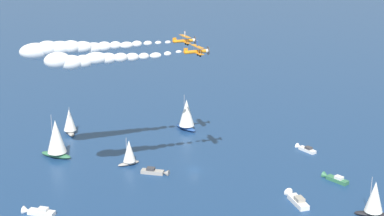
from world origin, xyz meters
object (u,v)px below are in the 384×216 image
Objects in this scene: sailboat_offshore at (56,138)px; biplane_lead at (185,40)px; motorboat_far_port at (334,178)px; motorboat_outer_ring_a at (156,172)px; sailboat_inshore at (129,152)px; sailboat_outer_ring_b at (70,121)px; wingwalker_lead at (185,33)px; motorboat_near_centre at (305,149)px; wingwalker_wingman at (197,43)px; sailboat_far_stbd at (374,198)px; motorboat_trailing at (296,199)px; motorboat_ahead at (37,212)px; biplane_wingman at (197,51)px; sailboat_mid_cluster at (186,114)px.

biplane_lead is (5.24, 39.24, 30.62)m from sailboat_offshore.
motorboat_outer_ring_a is at bearing -101.07° from motorboat_far_port.
biplane_lead is at bearing 82.39° from sailboat_offshore.
sailboat_inshore is at bearing -134.82° from motorboat_outer_ring_a.
sailboat_inshore is 0.89× the size of sailboat_outer_ring_b.
biplane_lead is at bearing 6.45° from wingwalker_lead.
wingwalker_wingman reaches higher than motorboat_near_centre.
sailboat_far_stbd reaches higher than sailboat_outer_ring_b.
sailboat_offshore is (-8.03, -22.13, 2.26)m from sailboat_inshore.
wingwalker_wingman reaches higher than sailboat_far_stbd.
motorboat_near_centre is at bearing -175.79° from motorboat_far_port.
wingwalker_wingman is (22.91, 40.75, 33.48)m from sailboat_offshore.
motorboat_trailing is (37.15, 65.11, -5.49)m from sailboat_offshore.
biplane_lead reaches higher than sailboat_inshore.
biplane_wingman is (-13.86, 41.69, 36.89)m from motorboat_ahead.
motorboat_near_centre is at bearing 88.21° from sailboat_offshore.
sailboat_far_stbd is at bearing 60.36° from sailboat_offshore.
motorboat_near_centre is 0.54× the size of sailboat_offshore.
wingwalker_lead is at bearing -134.15° from sailboat_far_stbd.
sailboat_outer_ring_b is (-57.89, 3.01, 3.84)m from motorboat_ahead.
wingwalker_lead reaches higher than motorboat_near_centre.
motorboat_outer_ring_a is at bearing 62.29° from sailboat_offshore.
sailboat_inshore is 4.97× the size of wingwalker_wingman.
biplane_lead reaches higher than motorboat_near_centre.
wingwalker_lead reaches higher than motorboat_ahead.
motorboat_outer_ring_a is at bearing 124.63° from motorboat_ahead.
wingwalker_lead reaches higher than sailboat_mid_cluster.
biplane_wingman is (17.77, 1.53, 0.67)m from biplane_lead.
motorboat_near_centre is at bearing 118.99° from wingwalker_wingman.
motorboat_outer_ring_a is 40.91m from wingwalker_lead.
motorboat_trailing is 1.38× the size of biplane_lead.
sailboat_outer_ring_b is at bearing 174.34° from sailboat_offshore.
sailboat_mid_cluster is 40.04m from sailboat_outer_ring_b.
biplane_wingman is (20.58, -36.94, 36.97)m from motorboat_near_centre.
sailboat_far_stbd reaches higher than motorboat_far_port.
wingwalker_wingman is (20.48, -36.95, 39.16)m from motorboat_near_centre.
sailboat_far_stbd is (44.21, 4.28, 4.22)m from motorboat_near_centre.
wingwalker_wingman is at bearing 108.53° from motorboat_ahead.
sailboat_offshore is 7.76× the size of wingwalker_wingman.
wingwalker_wingman is (-23.73, -41.24, 34.94)m from sailboat_far_stbd.
sailboat_outer_ring_b is 6.45× the size of wingwalker_lead.
sailboat_far_stbd is 104.70m from sailboat_outer_ring_b.
sailboat_mid_cluster is 55.39m from wingwalker_wingman.
sailboat_outer_ring_b reaches higher than sailboat_inshore.
wingwalker_wingman is (17.77, 1.53, 0.71)m from wingwalker_lead.
biplane_wingman is at bearing 56.11° from motorboat_outer_ring_a.
motorboat_outer_ring_a is at bearing 45.18° from sailboat_inshore.
biplane_lead reaches higher than sailboat_far_stbd.
motorboat_far_port is at bearing 73.16° from sailboat_inshore.
sailboat_inshore is 1.19× the size of biplane_lead.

